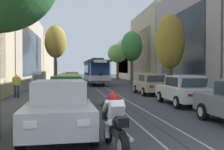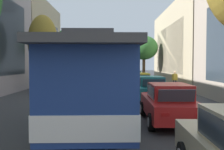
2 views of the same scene
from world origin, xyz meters
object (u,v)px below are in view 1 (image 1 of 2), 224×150
pedestrian_on_right_pavement (16,84)px  cable_car_trolley (96,72)px  parked_car_teal_fourth_left (70,81)px  fire_hydrant (42,96)px  parked_car_green_second_left (67,91)px  parked_car_red_fifth_left (72,79)px  street_tree_kerb_right_fourth (118,54)px  parked_car_silver_near_left (59,107)px  street_tree_kerb_right_second (170,42)px  parked_car_beige_mid_right (151,84)px  parked_car_white_second_right (184,90)px  street_tree_kerb_right_mid (132,47)px  street_tree_kerb_left_second (56,42)px  motorcycle_with_rider (115,124)px  parked_car_yellow_mid_left (69,84)px  pedestrian_crossing_far (142,77)px  parked_car_beige_sixth_left (71,77)px

pedestrian_on_right_pavement → cable_car_trolley: bearing=65.6°
parked_car_teal_fourth_left → fire_hydrant: size_ratio=5.21×
fire_hydrant → parked_car_teal_fourth_left: bearing=83.0°
parked_car_green_second_left → parked_car_red_fifth_left: same height
street_tree_kerb_right_fourth → parked_car_green_second_left: bearing=-104.3°
parked_car_silver_near_left → fire_hydrant: (-1.32, 7.07, -0.38)m
parked_car_silver_near_left → street_tree_kerb_right_second: size_ratio=0.68×
parked_car_beige_mid_right → parked_car_white_second_right: bearing=-89.9°
parked_car_beige_mid_right → street_tree_kerb_right_mid: size_ratio=0.63×
parked_car_teal_fourth_left → street_tree_kerb_right_mid: bearing=42.1°
parked_car_white_second_right → street_tree_kerb_left_second: 22.48m
fire_hydrant → street_tree_kerb_right_fourth: bearing=72.7°
parked_car_green_second_left → pedestrian_on_right_pavement: bearing=127.4°
parked_car_white_second_right → parked_car_teal_fourth_left: bearing=116.6°
parked_car_red_fifth_left → cable_car_trolley: bearing=16.6°
street_tree_kerb_right_mid → pedestrian_on_right_pavement: size_ratio=4.11×
parked_car_beige_mid_right → cable_car_trolley: size_ratio=0.48×
parked_car_green_second_left → motorcycle_with_rider: bearing=-80.5°
street_tree_kerb_left_second → parked_car_teal_fourth_left: bearing=-76.7°
street_tree_kerb_right_mid → street_tree_kerb_right_fourth: bearing=88.8°
street_tree_kerb_right_mid → parked_car_white_second_right: bearing=-94.6°
street_tree_kerb_right_fourth → motorcycle_with_rider: size_ratio=3.24×
parked_car_beige_mid_right → cable_car_trolley: 13.80m
parked_car_yellow_mid_left → pedestrian_on_right_pavement: (-3.49, -1.69, 0.15)m
parked_car_white_second_right → pedestrian_crossing_far: 20.99m
pedestrian_on_right_pavement → parked_car_yellow_mid_left: bearing=25.9°
parked_car_white_second_right → fire_hydrant: size_ratio=5.23×
fire_hydrant → pedestrian_on_right_pavement: bearing=122.6°
pedestrian_on_right_pavement → pedestrian_crossing_far: 20.41m
parked_car_beige_sixth_left → parked_car_red_fifth_left: bearing=-88.4°
motorcycle_with_rider → pedestrian_crossing_far: pedestrian_crossing_far is taller
parked_car_red_fifth_left → fire_hydrant: (-1.51, -16.88, -0.38)m
parked_car_teal_fourth_left → parked_car_beige_sixth_left: size_ratio=1.00×
cable_car_trolley → street_tree_kerb_right_mid: bearing=1.8°
motorcycle_with_rider → parked_car_beige_sixth_left: bearing=92.4°
parked_car_green_second_left → parked_car_white_second_right: 6.22m
parked_car_beige_sixth_left → fire_hydrant: (-1.35, -22.89, -0.38)m
street_tree_kerb_right_second → cable_car_trolley: street_tree_kerb_right_second is taller
parked_car_beige_sixth_left → street_tree_kerb_right_mid: bearing=-32.4°
street_tree_kerb_right_fourth → street_tree_kerb_right_second: bearing=-89.6°
pedestrian_crossing_far → parked_car_silver_near_left: bearing=-110.2°
parked_car_beige_sixth_left → parked_car_beige_mid_right: bearing=-71.4°
parked_car_silver_near_left → street_tree_kerb_right_mid: 26.50m
street_tree_kerb_right_second → parked_car_green_second_left: bearing=-140.2°
motorcycle_with_rider → cable_car_trolley: bearing=86.1°
parked_car_red_fifth_left → street_tree_kerb_right_fourth: bearing=59.5°
parked_car_beige_sixth_left → street_tree_kerb_left_second: size_ratio=0.58×
street_tree_kerb_right_mid → pedestrian_crossing_far: size_ratio=4.26×
parked_car_white_second_right → pedestrian_crossing_far: (3.30, 20.73, 0.12)m
parked_car_yellow_mid_left → motorcycle_with_rider: bearing=-84.8°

